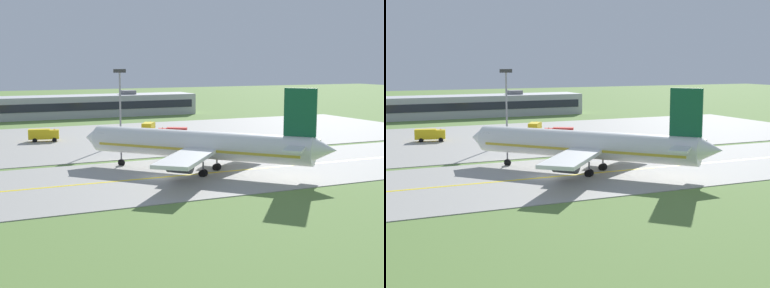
# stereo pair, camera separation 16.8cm
# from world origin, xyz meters

# --- Properties ---
(ground_plane) EXTENTS (500.00, 500.00, 0.00)m
(ground_plane) POSITION_xyz_m (0.00, 0.00, 0.00)
(ground_plane) COLOR olive
(taxiway_strip) EXTENTS (240.00, 28.00, 0.10)m
(taxiway_strip) POSITION_xyz_m (0.00, 0.00, 0.05)
(taxiway_strip) COLOR #9E9B93
(taxiway_strip) RESTS_ON ground
(apron_pad) EXTENTS (140.00, 52.00, 0.10)m
(apron_pad) POSITION_xyz_m (10.00, 42.00, 0.05)
(apron_pad) COLOR #9E9B93
(apron_pad) RESTS_ON ground
(taxiway_centreline) EXTENTS (220.00, 0.60, 0.01)m
(taxiway_centreline) POSITION_xyz_m (0.00, 0.00, 0.11)
(taxiway_centreline) COLOR yellow
(taxiway_centreline) RESTS_ON taxiway_strip
(airplane_lead) EXTENTS (29.91, 32.43, 12.70)m
(airplane_lead) POSITION_xyz_m (6.79, 0.95, 4.13)
(airplane_lead) COLOR white
(airplane_lead) RESTS_ON ground
(service_truck_baggage) EXTENTS (4.85, 6.20, 2.60)m
(service_truck_baggage) POSITION_xyz_m (15.32, 46.45, 1.53)
(service_truck_baggage) COLOR yellow
(service_truck_baggage) RESTS_ON ground
(service_truck_catering) EXTENTS (6.30, 3.37, 2.60)m
(service_truck_catering) POSITION_xyz_m (-8.47, 43.27, 1.53)
(service_truck_catering) COLOR yellow
(service_truck_catering) RESTS_ON ground
(service_truck_pushback) EXTENTS (6.25, 4.66, 2.60)m
(service_truck_pushback) POSITION_xyz_m (16.44, 34.98, 1.53)
(service_truck_pushback) COLOR red
(service_truck_pushback) RESTS_ON ground
(terminal_building) EXTENTS (66.05, 12.03, 7.43)m
(terminal_building) POSITION_xyz_m (12.16, 91.84, 3.13)
(terminal_building) COLOR #B2B2B7
(terminal_building) RESTS_ON ground
(apron_light_mast) EXTENTS (2.40, 0.50, 14.70)m
(apron_light_mast) POSITION_xyz_m (4.87, 33.84, 9.33)
(apron_light_mast) COLOR gray
(apron_light_mast) RESTS_ON ground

